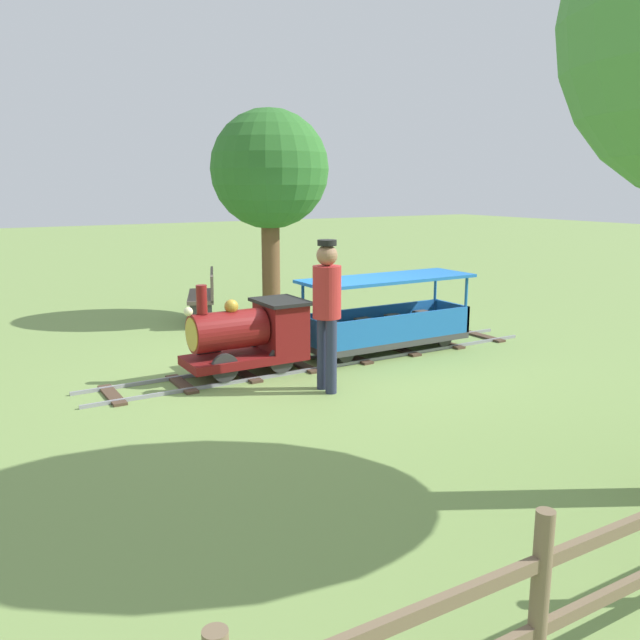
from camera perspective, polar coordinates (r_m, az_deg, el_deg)
ground_plane at (r=8.19m, az=0.34°, el=-3.73°), size 60.00×60.00×0.00m
track at (r=8.21m, az=0.68°, el=-3.56°), size 0.73×6.05×0.04m
locomotive at (r=7.63m, az=-5.97°, el=-1.20°), size 0.69×1.45×1.06m
passenger_car at (r=8.61m, az=5.81°, el=-0.14°), size 0.79×2.35×0.97m
conductor_person at (r=6.88m, az=0.60°, el=1.45°), size 0.30×0.30×1.62m
park_bench at (r=10.68m, az=-10.00°, el=2.02°), size 1.36×0.85×0.82m
oak_tree_far at (r=10.71m, az=-4.40°, el=12.74°), size 1.88×1.88×3.36m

